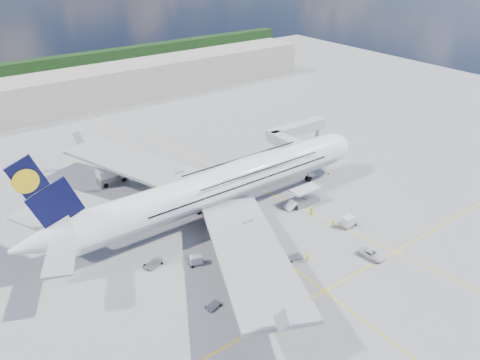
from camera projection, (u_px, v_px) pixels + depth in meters
ground at (250, 236)px, 91.06m from camera, size 300.00×300.00×0.00m
taxi_line_main at (250, 235)px, 91.06m from camera, size 0.25×220.00×0.01m
taxi_line_cross at (324, 291)px, 76.78m from camera, size 120.00×0.25×0.01m
taxi_line_diag at (273, 194)px, 105.55m from camera, size 14.16×99.06×0.01m
airliner at (222, 185)px, 95.16m from camera, size 77.26×79.15×23.71m
jet_bridge at (294, 136)px, 118.49m from camera, size 18.80×12.10×8.50m
cargo_loader at (304, 199)px, 101.38m from camera, size 8.53×3.20×3.67m
terminal at (78, 91)px, 156.12m from camera, size 180.00×16.00×12.00m
tree_line at (132, 56)px, 210.19m from camera, size 160.00×6.00×8.00m
dolly_row_a at (213, 306)px, 73.34m from camera, size 2.88×2.06×0.38m
dolly_row_b at (196, 260)px, 82.64m from camera, size 3.09×2.32×1.75m
dolly_row_c at (269, 274)px, 80.00m from camera, size 3.53×2.13×0.49m
dolly_back at (153, 264)px, 82.60m from camera, size 3.80×3.02×0.49m
dolly_nose_far at (348, 221)px, 93.45m from camera, size 3.59×2.15×2.17m
dolly_nose_near at (294, 257)px, 84.29m from camera, size 3.29×2.34×0.44m
baggage_tug at (235, 242)px, 87.86m from camera, size 2.47×1.29×1.50m
catering_truck_inner at (179, 181)px, 107.41m from camera, size 6.42×2.97×3.71m
catering_truck_outer at (112, 176)px, 109.61m from camera, size 7.19×3.16×4.19m
service_van at (371, 254)px, 84.57m from camera, size 2.84×5.11×1.35m
crew_nose at (278, 176)px, 111.63m from camera, size 0.70×0.58×1.65m
crew_loader at (333, 224)px, 93.11m from camera, size 1.01×1.00×1.65m
crew_wing at (223, 273)px, 79.72m from camera, size 0.45×0.93×1.54m
crew_van at (311, 211)px, 97.56m from camera, size 1.00×1.09×1.87m
crew_tug at (308, 258)px, 83.23m from camera, size 1.25×0.90×1.74m
cone_nose at (329, 173)px, 114.37m from camera, size 0.39×0.39×0.50m
cone_wing_left_inner at (149, 220)px, 95.44m from camera, size 0.41×0.41×0.53m
cone_wing_left_outer at (146, 184)px, 109.40m from camera, size 0.41×0.41×0.52m
cone_wing_right_inner at (243, 265)px, 82.52m from camera, size 0.38×0.38×0.49m
cone_wing_right_outer at (277, 298)px, 74.98m from camera, size 0.44×0.44×0.56m
cone_tail at (75, 259)px, 84.01m from camera, size 0.42×0.42×0.54m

